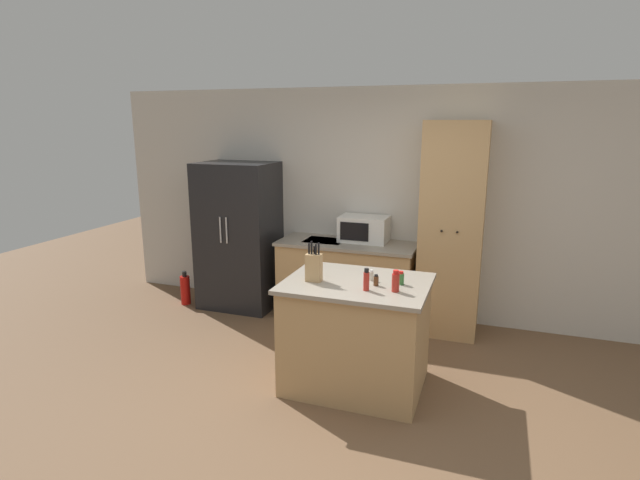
% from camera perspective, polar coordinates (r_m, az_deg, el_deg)
% --- Properties ---
extents(ground_plane, '(14.00, 14.00, 0.00)m').
position_cam_1_polar(ground_plane, '(4.04, 2.30, -19.93)').
color(ground_plane, brown).
extents(wall_back, '(7.20, 0.06, 2.60)m').
position_cam_1_polar(wall_back, '(5.72, 9.39, 3.96)').
color(wall_back, beige).
rests_on(wall_back, ground_plane).
extents(refrigerator, '(0.89, 0.69, 1.76)m').
position_cam_1_polar(refrigerator, '(6.09, -9.27, 0.49)').
color(refrigerator, black).
rests_on(refrigerator, ground_plane).
extents(back_counter, '(1.55, 0.65, 0.90)m').
position_cam_1_polar(back_counter, '(5.73, 3.07, -4.60)').
color(back_counter, tan).
rests_on(back_counter, ground_plane).
extents(pantry_cabinet, '(0.63, 0.59, 2.24)m').
position_cam_1_polar(pantry_cabinet, '(5.38, 14.83, 1.11)').
color(pantry_cabinet, tan).
rests_on(pantry_cabinet, ground_plane).
extents(kitchen_island, '(1.18, 0.91, 0.93)m').
position_cam_1_polar(kitchen_island, '(4.31, 4.14, -10.64)').
color(kitchen_island, tan).
rests_on(kitchen_island, ground_plane).
extents(microwave, '(0.54, 0.36, 0.29)m').
position_cam_1_polar(microwave, '(5.63, 5.04, 1.28)').
color(microwave, white).
rests_on(microwave, back_counter).
extents(knife_block, '(0.13, 0.09, 0.34)m').
position_cam_1_polar(knife_block, '(4.10, -0.71, -3.08)').
color(knife_block, tan).
rests_on(knife_block, kitchen_island).
extents(spice_bottle_tall_dark, '(0.04, 0.04, 0.09)m').
position_cam_1_polar(spice_bottle_tall_dark, '(4.04, 6.42, -4.62)').
color(spice_bottle_tall_dark, '#563319').
rests_on(spice_bottle_tall_dark, kitchen_island).
extents(spice_bottle_short_red, '(0.04, 0.04, 0.09)m').
position_cam_1_polar(spice_bottle_short_red, '(4.16, 5.90, -4.06)').
color(spice_bottle_short_red, beige).
rests_on(spice_bottle_short_red, kitchen_island).
extents(spice_bottle_amber_oil, '(0.06, 0.06, 0.17)m').
position_cam_1_polar(spice_bottle_amber_oil, '(3.91, 8.64, -4.73)').
color(spice_bottle_amber_oil, '#B2281E').
rests_on(spice_bottle_amber_oil, kitchen_island).
extents(spice_bottle_green_herb, '(0.05, 0.05, 0.18)m').
position_cam_1_polar(spice_bottle_green_herb, '(3.91, 5.32, -4.60)').
color(spice_bottle_green_herb, '#B2281E').
rests_on(spice_bottle_green_herb, kitchen_island).
extents(spice_bottle_pale_salt, '(0.05, 0.05, 0.11)m').
position_cam_1_polar(spice_bottle_pale_salt, '(4.09, 9.22, -4.34)').
color(spice_bottle_pale_salt, '#337033').
rests_on(spice_bottle_pale_salt, kitchen_island).
extents(fire_extinguisher, '(0.12, 0.12, 0.42)m').
position_cam_1_polar(fire_extinguisher, '(6.45, -15.14, -5.49)').
color(fire_extinguisher, red).
rests_on(fire_extinguisher, ground_plane).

